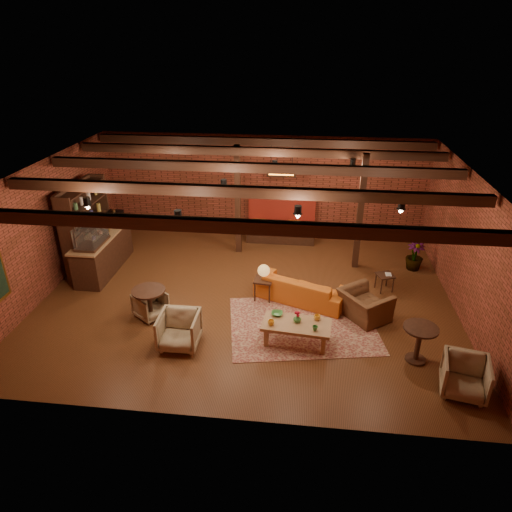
# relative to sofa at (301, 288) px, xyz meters

# --- Properties ---
(floor) EXTENTS (10.00, 10.00, 0.00)m
(floor) POSITION_rel_sofa_xyz_m (-1.33, -0.03, -0.33)
(floor) COLOR #3F240F
(floor) RESTS_ON ground
(ceiling) EXTENTS (10.00, 8.00, 0.02)m
(ceiling) POSITION_rel_sofa_xyz_m (-1.33, -0.03, 2.87)
(ceiling) COLOR black
(ceiling) RESTS_ON wall_back
(wall_back) EXTENTS (10.00, 0.02, 3.20)m
(wall_back) POSITION_rel_sofa_xyz_m (-1.33, 3.97, 1.27)
(wall_back) COLOR brown
(wall_back) RESTS_ON ground
(wall_front) EXTENTS (10.00, 0.02, 3.20)m
(wall_front) POSITION_rel_sofa_xyz_m (-1.33, -4.03, 1.27)
(wall_front) COLOR brown
(wall_front) RESTS_ON ground
(wall_left) EXTENTS (0.02, 8.00, 3.20)m
(wall_left) POSITION_rel_sofa_xyz_m (-6.33, -0.03, 1.27)
(wall_left) COLOR brown
(wall_left) RESTS_ON ground
(wall_right) EXTENTS (0.02, 8.00, 3.20)m
(wall_right) POSITION_rel_sofa_xyz_m (3.67, -0.03, 1.27)
(wall_right) COLOR brown
(wall_right) RESTS_ON ground
(ceiling_beams) EXTENTS (9.80, 6.40, 0.22)m
(ceiling_beams) POSITION_rel_sofa_xyz_m (-1.33, -0.03, 2.75)
(ceiling_beams) COLOR black
(ceiling_beams) RESTS_ON ceiling
(ceiling_pipe) EXTENTS (9.60, 0.12, 0.12)m
(ceiling_pipe) POSITION_rel_sofa_xyz_m (-1.33, 1.57, 2.52)
(ceiling_pipe) COLOR black
(ceiling_pipe) RESTS_ON ceiling
(post_left) EXTENTS (0.16, 0.16, 3.20)m
(post_left) POSITION_rel_sofa_xyz_m (-1.93, 2.57, 1.27)
(post_left) COLOR black
(post_left) RESTS_ON ground
(post_right) EXTENTS (0.16, 0.16, 3.20)m
(post_right) POSITION_rel_sofa_xyz_m (1.47, 1.97, 1.27)
(post_right) COLOR black
(post_right) RESTS_ON ground
(service_counter) EXTENTS (0.80, 2.50, 1.60)m
(service_counter) POSITION_rel_sofa_xyz_m (-5.43, 0.97, 0.47)
(service_counter) COLOR black
(service_counter) RESTS_ON ground
(plant_counter) EXTENTS (0.35, 0.39, 0.30)m
(plant_counter) POSITION_rel_sofa_xyz_m (-5.33, 1.17, 0.89)
(plant_counter) COLOR #337F33
(plant_counter) RESTS_ON service_counter
(shelving_hutch) EXTENTS (0.52, 2.00, 2.40)m
(shelving_hutch) POSITION_rel_sofa_xyz_m (-5.83, 1.07, 0.87)
(shelving_hutch) COLOR black
(shelving_hutch) RESTS_ON ground
(banquette) EXTENTS (2.10, 0.70, 1.00)m
(banquette) POSITION_rel_sofa_xyz_m (-0.73, 3.52, 0.17)
(banquette) COLOR maroon
(banquette) RESTS_ON ground
(service_sign) EXTENTS (0.86, 0.06, 0.30)m
(service_sign) POSITION_rel_sofa_xyz_m (-0.73, 3.07, 2.02)
(service_sign) COLOR orange
(service_sign) RESTS_ON ceiling
(ceiling_spotlights) EXTENTS (6.40, 4.40, 0.28)m
(ceiling_spotlights) POSITION_rel_sofa_xyz_m (-1.33, -0.03, 2.53)
(ceiling_spotlights) COLOR black
(ceiling_spotlights) RESTS_ON ceiling
(rug) EXTENTS (3.62, 3.01, 0.01)m
(rug) POSITION_rel_sofa_xyz_m (0.07, -1.09, -0.32)
(rug) COLOR maroon
(rug) RESTS_ON floor
(sofa) EXTENTS (2.39, 1.61, 0.65)m
(sofa) POSITION_rel_sofa_xyz_m (0.00, 0.00, 0.00)
(sofa) COLOR #C7601B
(sofa) RESTS_ON floor
(coffee_table) EXTENTS (1.49, 0.85, 0.74)m
(coffee_table) POSITION_rel_sofa_xyz_m (-0.07, -1.75, 0.11)
(coffee_table) COLOR olive
(coffee_table) RESTS_ON floor
(side_table_lamp) EXTENTS (0.49, 0.49, 0.94)m
(side_table_lamp) POSITION_rel_sofa_xyz_m (-0.92, -0.06, 0.39)
(side_table_lamp) COLOR black
(side_table_lamp) RESTS_ON floor
(round_table_left) EXTENTS (0.75, 0.75, 0.78)m
(round_table_left) POSITION_rel_sofa_xyz_m (-3.39, -1.26, 0.21)
(round_table_left) COLOR black
(round_table_left) RESTS_ON floor
(armchair_a) EXTENTS (0.86, 0.87, 0.66)m
(armchair_a) POSITION_rel_sofa_xyz_m (-3.43, -1.13, 0.00)
(armchair_a) COLOR beige
(armchair_a) RESTS_ON floor
(armchair_b) EXTENTS (0.81, 0.76, 0.83)m
(armchair_b) POSITION_rel_sofa_xyz_m (-2.48, -2.12, 0.09)
(armchair_b) COLOR beige
(armchair_b) RESTS_ON floor
(armchair_right) EXTENTS (1.17, 1.24, 0.91)m
(armchair_right) POSITION_rel_sofa_xyz_m (1.46, -0.63, 0.13)
(armchair_right) COLOR brown
(armchair_right) RESTS_ON floor
(side_table_book) EXTENTS (0.51, 0.51, 0.46)m
(side_table_book) POSITION_rel_sofa_xyz_m (2.10, 0.72, 0.09)
(side_table_book) COLOR black
(side_table_book) RESTS_ON floor
(round_table_right) EXTENTS (0.68, 0.68, 0.80)m
(round_table_right) POSITION_rel_sofa_xyz_m (2.37, -2.06, 0.21)
(round_table_right) COLOR black
(round_table_right) RESTS_ON floor
(armchair_far) EXTENTS (0.91, 0.88, 0.80)m
(armchair_far) POSITION_rel_sofa_xyz_m (3.03, -2.90, 0.08)
(armchair_far) COLOR beige
(armchair_far) RESTS_ON floor
(plant_tall) EXTENTS (1.48, 1.48, 2.52)m
(plant_tall) POSITION_rel_sofa_xyz_m (3.07, 1.98, 0.93)
(plant_tall) COLOR #4C7F4C
(plant_tall) RESTS_ON floor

